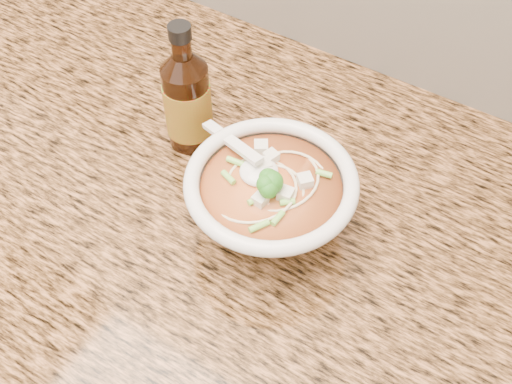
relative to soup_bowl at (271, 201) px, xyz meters
The scene contains 4 objects.
cabinet 0.60m from the soup_bowl, behind, with size 4.00×0.65×0.86m, color black.
counter_slab 0.31m from the soup_bowl, behind, with size 4.00×0.68×0.04m, color #A6693C.
soup_bowl is the anchor object (origin of this frame).
hot_sauce_bottle 0.18m from the soup_bowl, 157.74° to the left, with size 0.06×0.06×0.18m.
Camera 1 is at (0.52, 1.26, 1.53)m, focal length 45.00 mm.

